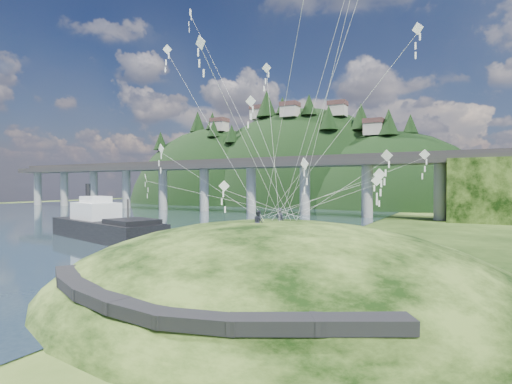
% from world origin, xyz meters
% --- Properties ---
extents(ground, '(320.00, 320.00, 0.00)m').
position_xyz_m(ground, '(0.00, 0.00, 0.00)').
color(ground, black).
rests_on(ground, ground).
extents(water, '(240.00, 240.00, 0.00)m').
position_xyz_m(water, '(-72.00, 30.00, 0.01)').
color(water, '#2B414F').
rests_on(water, ground).
extents(grass_hill, '(36.00, 32.00, 13.00)m').
position_xyz_m(grass_hill, '(8.00, 2.00, -1.50)').
color(grass_hill, black).
rests_on(grass_hill, ground).
extents(footpath, '(22.29, 5.84, 0.83)m').
position_xyz_m(footpath, '(7.46, -9.74, 2.08)').
color(footpath, black).
rests_on(footpath, ground).
extents(bridge, '(160.00, 11.00, 15.00)m').
position_xyz_m(bridge, '(-26.46, 70.07, 9.70)').
color(bridge, '#2D2B2B').
rests_on(bridge, ground).
extents(far_ridge, '(153.00, 70.00, 94.50)m').
position_xyz_m(far_ridge, '(-43.58, 122.17, -7.44)').
color(far_ridge, black).
rests_on(far_ridge, ground).
extents(work_barge, '(23.13, 11.58, 7.81)m').
position_xyz_m(work_barge, '(-25.02, 14.93, 1.96)').
color(work_barge, black).
rests_on(work_barge, ground).
extents(wooden_dock, '(12.46, 5.19, 0.89)m').
position_xyz_m(wooden_dock, '(-5.85, 7.38, 0.39)').
color(wooden_dock, '#352015').
rests_on(wooden_dock, ground).
extents(kite_flyers, '(1.64, 2.73, 1.88)m').
position_xyz_m(kite_flyers, '(7.36, 1.44, 5.85)').
color(kite_flyers, '#262732').
rests_on(kite_flyers, ground).
extents(kite_swarm, '(21.11, 16.27, 20.90)m').
position_xyz_m(kite_swarm, '(9.63, 1.07, 14.64)').
color(kite_swarm, white).
rests_on(kite_swarm, ground).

